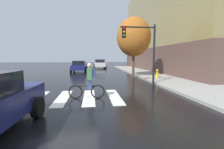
% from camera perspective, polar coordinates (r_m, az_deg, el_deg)
% --- Properties ---
extents(ground_plane, '(120.00, 120.00, 0.00)m').
position_cam_1_polar(ground_plane, '(8.16, -13.83, -7.96)').
color(ground_plane, black).
extents(crosswalk_stripes, '(5.57, 3.23, 0.01)m').
position_cam_1_polar(crosswalk_stripes, '(8.22, -16.96, -7.90)').
color(crosswalk_stripes, silver).
rests_on(crosswalk_stripes, ground).
extents(sedan_mid, '(2.16, 4.42, 1.51)m').
position_cam_1_polar(sedan_mid, '(22.31, -11.47, 2.93)').
color(sedan_mid, navy).
rests_on(sedan_mid, ground).
extents(sedan_far, '(2.18, 4.61, 1.59)m').
position_cam_1_polar(sedan_far, '(29.47, -4.35, 3.85)').
color(sedan_far, silver).
rests_on(sedan_far, ground).
extents(cyclist, '(1.71, 0.38, 1.69)m').
position_cam_1_polar(cyclist, '(7.69, -8.08, -2.29)').
color(cyclist, black).
rests_on(cyclist, ground).
extents(traffic_light_near, '(2.47, 0.28, 4.20)m').
position_cam_1_polar(traffic_light_near, '(11.52, 10.79, 10.48)').
color(traffic_light_near, black).
rests_on(traffic_light_near, ground).
extents(fire_hydrant, '(0.33, 0.22, 0.78)m').
position_cam_1_polar(fire_hydrant, '(14.67, 15.68, 0.28)').
color(fire_hydrant, gold).
rests_on(fire_hydrant, sidewalk).
extents(street_tree_near, '(3.24, 3.24, 5.76)m').
position_cam_1_polar(street_tree_near, '(15.93, 7.67, 13.01)').
color(street_tree_near, '#4C3823').
rests_on(street_tree_near, ground).
extents(corner_building, '(14.77, 25.43, 13.18)m').
position_cam_1_polar(corner_building, '(27.28, 27.63, 15.08)').
color(corner_building, brown).
rests_on(corner_building, ground).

